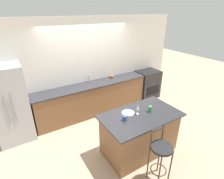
% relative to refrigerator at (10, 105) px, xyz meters
% --- Properties ---
extents(ground_plane, '(18.00, 18.00, 0.00)m').
position_rel_refrigerator_xyz_m(ground_plane, '(2.06, -0.28, -0.90)').
color(ground_plane, tan).
extents(wall_back, '(6.00, 0.07, 2.70)m').
position_rel_refrigerator_xyz_m(wall_back, '(2.06, 0.35, 0.45)').
color(wall_back, silver).
rests_on(wall_back, ground_plane).
extents(back_counter, '(3.34, 0.62, 0.94)m').
position_rel_refrigerator_xyz_m(back_counter, '(2.06, 0.06, -0.43)').
color(back_counter, brown).
rests_on(back_counter, ground_plane).
extents(sink_faucet, '(0.02, 0.13, 0.22)m').
position_rel_refrigerator_xyz_m(sink_faucet, '(2.06, 0.25, 0.17)').
color(sink_faucet, '#ADAFB5').
rests_on(sink_faucet, back_counter).
extents(kitchen_island, '(1.61, 0.94, 0.92)m').
position_rel_refrigerator_xyz_m(kitchen_island, '(2.20, -1.87, -0.44)').
color(kitchen_island, brown).
rests_on(kitchen_island, ground_plane).
extents(refrigerator, '(0.75, 0.69, 1.81)m').
position_rel_refrigerator_xyz_m(refrigerator, '(0.00, 0.00, 0.00)').
color(refrigerator, '#ADAFB5').
rests_on(refrigerator, ground_plane).
extents(oven_range, '(0.77, 0.62, 0.95)m').
position_rel_refrigerator_xyz_m(oven_range, '(4.14, 0.03, -0.43)').
color(oven_range, '#28282B').
rests_on(oven_range, ground_plane).
extents(bar_stool_near, '(0.37, 0.37, 1.10)m').
position_rel_refrigerator_xyz_m(bar_stool_near, '(2.03, -2.61, -0.28)').
color(bar_stool_near, '#332D28').
rests_on(bar_stool_near, ground_plane).
extents(dinner_plate, '(0.26, 0.26, 0.02)m').
position_rel_refrigerator_xyz_m(dinner_plate, '(2.02, -1.69, 0.03)').
color(dinner_plate, white).
rests_on(dinner_plate, kitchen_island).
extents(wine_glass, '(0.07, 0.07, 0.22)m').
position_rel_refrigerator_xyz_m(wine_glass, '(2.16, -1.80, 0.17)').
color(wine_glass, white).
rests_on(wine_glass, kitchen_island).
extents(coffee_mug, '(0.11, 0.08, 0.09)m').
position_rel_refrigerator_xyz_m(coffee_mug, '(1.82, -1.85, 0.06)').
color(coffee_mug, '#335689').
rests_on(coffee_mug, kitchen_island).
extents(tumbler_cup, '(0.08, 0.08, 0.12)m').
position_rel_refrigerator_xyz_m(tumbler_cup, '(2.44, -1.87, 0.08)').
color(tumbler_cup, '#3D934C').
rests_on(tumbler_cup, kitchen_island).
extents(pumpkin_decoration, '(0.12, 0.12, 0.12)m').
position_rel_refrigerator_xyz_m(pumpkin_decoration, '(2.77, 0.19, 0.08)').
color(pumpkin_decoration, orange).
rests_on(pumpkin_decoration, back_counter).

